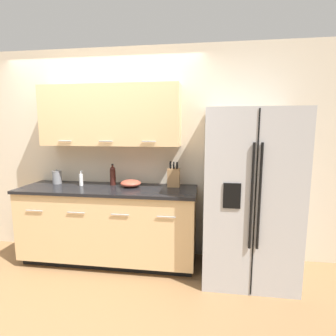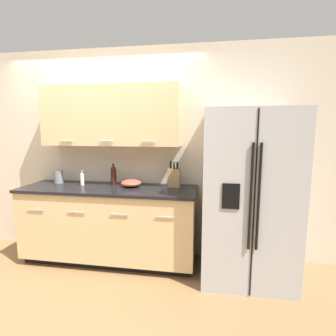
% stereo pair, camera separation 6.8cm
% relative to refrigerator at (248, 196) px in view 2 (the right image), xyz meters
% --- Properties ---
extents(ground_plane, '(14.00, 14.00, 0.00)m').
position_rel_refrigerator_xyz_m(ground_plane, '(-1.76, -0.86, -0.91)').
color(ground_plane, olive).
extents(wall_back, '(10.00, 0.39, 2.60)m').
position_rel_refrigerator_xyz_m(wall_back, '(-1.72, 0.38, 0.50)').
color(wall_back, beige).
rests_on(wall_back, ground_plane).
extents(counter_unit, '(2.10, 0.64, 0.93)m').
position_rel_refrigerator_xyz_m(counter_unit, '(-1.60, 0.08, -0.44)').
color(counter_unit, black).
rests_on(counter_unit, ground_plane).
extents(refrigerator, '(0.94, 0.81, 1.81)m').
position_rel_refrigerator_xyz_m(refrigerator, '(0.00, 0.00, 0.00)').
color(refrigerator, '#B2B2B5').
rests_on(refrigerator, ground_plane).
extents(knife_block, '(0.14, 0.10, 0.31)m').
position_rel_refrigerator_xyz_m(knife_block, '(-0.83, 0.24, 0.13)').
color(knife_block, '#A87A4C').
rests_on(knife_block, counter_unit).
extents(wine_bottle, '(0.07, 0.07, 0.26)m').
position_rel_refrigerator_xyz_m(wine_bottle, '(-1.59, 0.23, 0.14)').
color(wine_bottle, '#3D1914').
rests_on(wine_bottle, counter_unit).
extents(soap_dispenser, '(0.05, 0.05, 0.18)m').
position_rel_refrigerator_xyz_m(soap_dispenser, '(-1.97, 0.14, 0.09)').
color(soap_dispenser, white).
rests_on(soap_dispenser, counter_unit).
extents(steel_canister, '(0.12, 0.12, 0.18)m').
position_rel_refrigerator_xyz_m(steel_canister, '(-2.32, 0.21, 0.10)').
color(steel_canister, gray).
rests_on(steel_canister, counter_unit).
extents(mixing_bowl, '(0.25, 0.25, 0.09)m').
position_rel_refrigerator_xyz_m(mixing_bowl, '(-1.35, 0.16, 0.06)').
color(mixing_bowl, '#B24C38').
rests_on(mixing_bowl, counter_unit).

